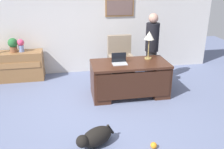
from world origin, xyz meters
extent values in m
plane|color=slate|center=(0.00, 0.00, 0.00)|extent=(12.00, 12.00, 0.00)
cube|color=silver|center=(0.00, 2.60, 1.35)|extent=(7.00, 0.12, 2.70)
cube|color=olive|center=(0.83, 2.52, 1.76)|extent=(0.78, 0.03, 0.47)
cube|color=brown|center=(0.83, 2.50, 1.76)|extent=(0.70, 0.01, 0.39)
cube|color=#422316|center=(0.71, 0.85, 0.76)|extent=(1.69, 0.85, 0.05)
cube|color=#422316|center=(0.05, 0.85, 0.37)|extent=(0.36, 0.79, 0.73)
cube|color=#422316|center=(1.38, 0.85, 0.37)|extent=(0.36, 0.79, 0.73)
cube|color=#381E13|center=(0.71, 0.45, 0.40)|extent=(1.59, 0.04, 0.58)
cube|color=olive|center=(-1.99, 2.25, 0.38)|extent=(1.44, 0.48, 0.75)
cube|color=#A16F40|center=(-1.99, 2.00, 0.47)|extent=(1.34, 0.02, 0.14)
cube|color=gray|center=(0.70, 1.68, 0.37)|extent=(0.60, 0.58, 0.18)
cylinder|color=black|center=(0.70, 1.68, 0.14)|extent=(0.10, 0.10, 0.28)
cylinder|color=black|center=(0.70, 1.68, 0.03)|extent=(0.52, 0.52, 0.05)
cube|color=gray|center=(0.70, 1.92, 0.81)|extent=(0.60, 0.12, 0.69)
cube|color=gray|center=(0.44, 1.68, 0.57)|extent=(0.08, 0.50, 0.22)
cube|color=gray|center=(0.96, 1.68, 0.57)|extent=(0.08, 0.50, 0.22)
cylinder|color=#262323|center=(1.42, 1.46, 0.42)|extent=(0.26, 0.26, 0.84)
cylinder|color=black|center=(1.42, 1.46, 1.17)|extent=(0.32, 0.32, 0.68)
sphere|color=tan|center=(1.42, 1.46, 1.63)|extent=(0.23, 0.23, 0.23)
ellipsoid|color=black|center=(-0.24, -0.83, 0.15)|extent=(0.63, 0.54, 0.30)
sphere|color=black|center=(-0.48, -0.96, 0.19)|extent=(0.20, 0.20, 0.20)
cylinder|color=black|center=(0.01, -0.69, 0.17)|extent=(0.15, 0.11, 0.21)
cube|color=#B2B5BA|center=(0.47, 0.79, 0.79)|extent=(0.32, 0.22, 0.01)
cube|color=black|center=(0.47, 0.89, 0.90)|extent=(0.32, 0.01, 0.21)
cylinder|color=#9E8447|center=(1.19, 1.04, 0.79)|extent=(0.16, 0.16, 0.02)
cylinder|color=#9E8447|center=(1.19, 1.04, 1.02)|extent=(0.02, 0.02, 0.43)
cone|color=silver|center=(1.19, 1.04, 1.32)|extent=(0.22, 0.22, 0.18)
cylinder|color=#8098D6|center=(-1.76, 2.25, 0.84)|extent=(0.13, 0.13, 0.17)
sphere|color=#E2436D|center=(-1.76, 2.25, 0.99)|extent=(0.17, 0.17, 0.17)
cylinder|color=brown|center=(-1.95, 2.25, 0.82)|extent=(0.18, 0.18, 0.14)
sphere|color=#286733|center=(-1.95, 2.25, 0.99)|extent=(0.24, 0.24, 0.24)
sphere|color=orange|center=(0.63, -1.08, 0.05)|extent=(0.10, 0.10, 0.10)
camera|label=1|loc=(-0.60, -4.15, 2.55)|focal=39.88mm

